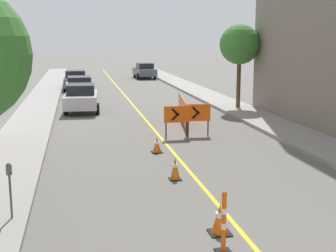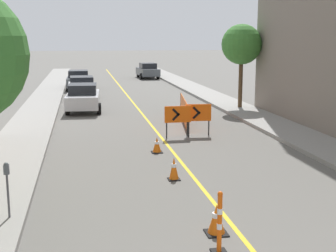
{
  "view_description": "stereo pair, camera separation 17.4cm",
  "coord_description": "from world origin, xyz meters",
  "px_view_note": "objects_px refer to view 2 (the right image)",
  "views": [
    {
      "loc": [
        -3.45,
        -0.19,
        4.24
      ],
      "look_at": [
        -0.19,
        16.45,
        1.0
      ],
      "focal_mm": 50.0,
      "sensor_mm": 36.0,
      "label": 1
    },
    {
      "loc": [
        -3.28,
        -0.22,
        4.24
      ],
      "look_at": [
        -0.19,
        16.45,
        1.0
      ],
      "focal_mm": 50.0,
      "sensor_mm": 36.0,
      "label": 2
    }
  ],
  "objects_px": {
    "parked_car_curb_mid": "(82,88)",
    "street_tree_right_near": "(242,45)",
    "traffic_cone_third": "(174,169)",
    "parked_car_curb_far": "(79,80)",
    "arrow_barricade_primary": "(178,116)",
    "parked_car_curb_near": "(83,97)",
    "traffic_cone_fourth": "(157,145)",
    "parked_car_opposite_side": "(148,71)",
    "delineator_post_front": "(219,226)",
    "traffic_cone_second": "(217,219)",
    "arrow_barricade_secondary": "(198,114)",
    "parking_meter_near_curb": "(7,179)"
  },
  "relations": [
    {
      "from": "parked_car_curb_mid",
      "to": "street_tree_right_near",
      "type": "distance_m",
      "value": 11.61
    },
    {
      "from": "traffic_cone_third",
      "to": "parked_car_curb_far",
      "type": "xyz_separation_m",
      "value": [
        -2.89,
        25.46,
        0.45
      ]
    },
    {
      "from": "arrow_barricade_primary",
      "to": "parked_car_curb_near",
      "type": "relative_size",
      "value": 0.31
    },
    {
      "from": "arrow_barricade_primary",
      "to": "parked_car_curb_mid",
      "type": "xyz_separation_m",
      "value": [
        -3.95,
        13.51,
        -0.17
      ]
    },
    {
      "from": "traffic_cone_fourth",
      "to": "parked_car_opposite_side",
      "type": "distance_m",
      "value": 31.87
    },
    {
      "from": "delineator_post_front",
      "to": "parked_car_curb_near",
      "type": "height_order",
      "value": "parked_car_curb_near"
    },
    {
      "from": "parked_car_curb_far",
      "to": "parked_car_opposite_side",
      "type": "height_order",
      "value": "same"
    },
    {
      "from": "traffic_cone_second",
      "to": "parked_car_curb_near",
      "type": "height_order",
      "value": "parked_car_curb_near"
    },
    {
      "from": "arrow_barricade_secondary",
      "to": "parking_meter_near_curb",
      "type": "relative_size",
      "value": 1.06
    },
    {
      "from": "parked_car_curb_near",
      "to": "parked_car_opposite_side",
      "type": "bearing_deg",
      "value": 75.41
    },
    {
      "from": "delineator_post_front",
      "to": "arrow_barricade_primary",
      "type": "xyz_separation_m",
      "value": [
        1.37,
        10.73,
        0.41
      ]
    },
    {
      "from": "traffic_cone_fourth",
      "to": "parked_car_opposite_side",
      "type": "height_order",
      "value": "parked_car_opposite_side"
    },
    {
      "from": "parked_car_curb_far",
      "to": "parked_car_opposite_side",
      "type": "xyz_separation_m",
      "value": [
        7.04,
        9.56,
        0.0
      ]
    },
    {
      "from": "traffic_cone_third",
      "to": "parked_car_curb_mid",
      "type": "bearing_deg",
      "value": 97.8
    },
    {
      "from": "arrow_barricade_primary",
      "to": "arrow_barricade_secondary",
      "type": "height_order",
      "value": "arrow_barricade_secondary"
    },
    {
      "from": "arrow_barricade_secondary",
      "to": "parked_car_curb_far",
      "type": "relative_size",
      "value": 0.32
    },
    {
      "from": "parked_car_curb_near",
      "to": "traffic_cone_fourth",
      "type": "bearing_deg",
      "value": -72.85
    },
    {
      "from": "traffic_cone_second",
      "to": "street_tree_right_near",
      "type": "bearing_deg",
      "value": 69.32
    },
    {
      "from": "parked_car_curb_near",
      "to": "arrow_barricade_primary",
      "type": "bearing_deg",
      "value": -61.29
    },
    {
      "from": "traffic_cone_third",
      "to": "traffic_cone_fourth",
      "type": "xyz_separation_m",
      "value": [
        0.03,
        3.42,
        -0.06
      ]
    },
    {
      "from": "delineator_post_front",
      "to": "parked_car_opposite_side",
      "type": "height_order",
      "value": "parked_car_opposite_side"
    },
    {
      "from": "traffic_cone_fourth",
      "to": "arrow_barricade_secondary",
      "type": "distance_m",
      "value": 3.55
    },
    {
      "from": "traffic_cone_third",
      "to": "parked_car_curb_near",
      "type": "distance_m",
      "value": 14.21
    },
    {
      "from": "traffic_cone_third",
      "to": "traffic_cone_fourth",
      "type": "relative_size",
      "value": 1.19
    },
    {
      "from": "traffic_cone_fourth",
      "to": "parked_car_opposite_side",
      "type": "xyz_separation_m",
      "value": [
        4.12,
        31.59,
        0.51
      ]
    },
    {
      "from": "traffic_cone_fourth",
      "to": "delineator_post_front",
      "type": "height_order",
      "value": "delineator_post_front"
    },
    {
      "from": "traffic_cone_second",
      "to": "arrow_barricade_secondary",
      "type": "bearing_deg",
      "value": 78.15
    },
    {
      "from": "parked_car_curb_mid",
      "to": "street_tree_right_near",
      "type": "relative_size",
      "value": 0.9
    },
    {
      "from": "parked_car_curb_far",
      "to": "parked_car_opposite_side",
      "type": "bearing_deg",
      "value": 54.48
    },
    {
      "from": "traffic_cone_third",
      "to": "parked_car_curb_far",
      "type": "distance_m",
      "value": 25.62
    },
    {
      "from": "arrow_barricade_primary",
      "to": "parked_car_curb_near",
      "type": "xyz_separation_m",
      "value": [
        -3.9,
        8.17,
        -0.17
      ]
    },
    {
      "from": "arrow_barricade_primary",
      "to": "street_tree_right_near",
      "type": "relative_size",
      "value": 0.29
    },
    {
      "from": "arrow_barricade_secondary",
      "to": "parked_car_curb_mid",
      "type": "relative_size",
      "value": 0.32
    },
    {
      "from": "delineator_post_front",
      "to": "street_tree_right_near",
      "type": "relative_size",
      "value": 0.27
    },
    {
      "from": "traffic_cone_second",
      "to": "traffic_cone_fourth",
      "type": "distance_m",
      "value": 7.46
    },
    {
      "from": "traffic_cone_fourth",
      "to": "arrow_barricade_secondary",
      "type": "relative_size",
      "value": 0.42
    },
    {
      "from": "parked_car_curb_far",
      "to": "parking_meter_near_curb",
      "type": "height_order",
      "value": "parked_car_curb_far"
    },
    {
      "from": "arrow_barricade_primary",
      "to": "parked_car_opposite_side",
      "type": "relative_size",
      "value": 0.31
    },
    {
      "from": "traffic_cone_second",
      "to": "parked_car_curb_far",
      "type": "relative_size",
      "value": 0.16
    },
    {
      "from": "traffic_cone_third",
      "to": "traffic_cone_second",
      "type": "bearing_deg",
      "value": -87.89
    },
    {
      "from": "delineator_post_front",
      "to": "parked_car_opposite_side",
      "type": "distance_m",
      "value": 40.17
    },
    {
      "from": "traffic_cone_fourth",
      "to": "arrow_barricade_primary",
      "type": "xyz_separation_m",
      "value": [
        1.28,
        2.37,
        0.68
      ]
    },
    {
      "from": "parking_meter_near_curb",
      "to": "parked_car_curb_mid",
      "type": "bearing_deg",
      "value": 85.49
    },
    {
      "from": "arrow_barricade_secondary",
      "to": "traffic_cone_third",
      "type": "bearing_deg",
      "value": -105.44
    },
    {
      "from": "traffic_cone_second",
      "to": "delineator_post_front",
      "type": "bearing_deg",
      "value": -102.98
    },
    {
      "from": "traffic_cone_third",
      "to": "arrow_barricade_primary",
      "type": "relative_size",
      "value": 0.51
    },
    {
      "from": "arrow_barricade_secondary",
      "to": "parked_car_opposite_side",
      "type": "xyz_separation_m",
      "value": [
        1.88,
        28.92,
        -0.17
      ]
    },
    {
      "from": "traffic_cone_third",
      "to": "street_tree_right_near",
      "type": "xyz_separation_m",
      "value": [
        6.51,
        12.81,
        3.45
      ]
    },
    {
      "from": "street_tree_right_near",
      "to": "parked_car_curb_near",
      "type": "bearing_deg",
      "value": 172.81
    },
    {
      "from": "delineator_post_front",
      "to": "parked_car_curb_far",
      "type": "distance_m",
      "value": 30.52
    }
  ]
}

